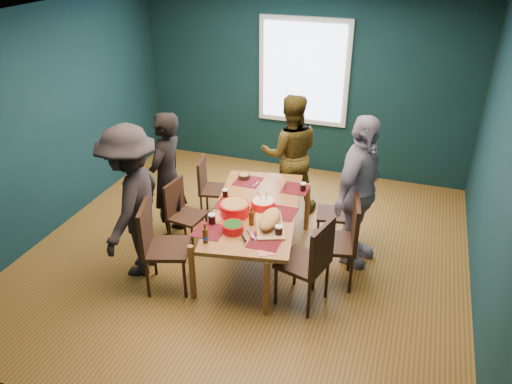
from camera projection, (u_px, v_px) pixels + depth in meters
room at (255, 137)px, 5.53m from camera, size 5.01×5.01×2.71m
dining_table at (256, 214)px, 5.53m from camera, size 1.21×1.95×0.69m
chair_left_far at (209, 184)px, 6.47m from camera, size 0.44×0.44×0.82m
chair_left_mid at (181, 209)px, 5.90m from camera, size 0.42×0.42×0.83m
chair_left_near at (157, 241)px, 5.14m from camera, size 0.57×0.57×0.99m
chair_right_far at (340, 208)px, 5.91m from camera, size 0.43×0.43×0.83m
chair_right_mid at (344, 236)px, 5.21m from camera, size 0.53×0.53×1.00m
chair_right_near at (311, 258)px, 4.88m from camera, size 0.55×0.55×0.98m
person_far_left at (167, 177)px, 5.92m from camera, size 0.40×0.59×1.61m
person_back at (290, 154)px, 6.52m from camera, size 0.94×0.83×1.61m
person_right at (358, 192)px, 5.43m from camera, size 0.68×1.11×1.76m
person_near_left at (132, 202)px, 5.27m from camera, size 0.80×1.19×1.72m
bowl_salad at (235, 208)px, 5.36m from camera, size 0.32×0.32×0.13m
bowl_dumpling at (263, 204)px, 5.46m from camera, size 0.26×0.26×0.25m
bowl_herbs at (233, 227)px, 5.06m from camera, size 0.22×0.22×0.09m
cutting_board at (270, 220)px, 5.14m from camera, size 0.46×0.71×0.15m
small_bowl at (244, 176)px, 6.13m from camera, size 0.14×0.14×0.06m
beer_bottle_a at (205, 236)px, 4.88m from camera, size 0.06×0.06×0.21m
beer_bottle_b at (251, 218)px, 5.16m from camera, size 0.06×0.06×0.22m
cola_glass_a at (212, 218)px, 5.19m from camera, size 0.08×0.08×0.11m
cola_glass_b at (279, 230)px, 4.99m from camera, size 0.08×0.08×0.11m
cola_glass_c at (303, 187)px, 5.84m from camera, size 0.07×0.07×0.10m
cola_glass_d at (225, 193)px, 5.71m from camera, size 0.07×0.07×0.09m
napkin_a at (285, 211)px, 5.45m from camera, size 0.17×0.17×0.00m
napkin_b at (219, 216)px, 5.34m from camera, size 0.20×0.20×0.00m
napkin_c at (266, 251)px, 4.78m from camera, size 0.20×0.20×0.00m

